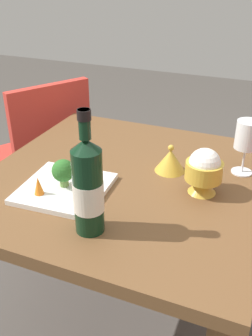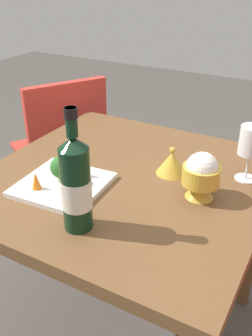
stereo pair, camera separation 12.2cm
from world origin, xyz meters
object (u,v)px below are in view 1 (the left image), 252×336
Objects in this scene: rice_bowl at (204,170)px; carrot_garnish_left at (86,171)px; wine_glass at (247,136)px; serving_plate at (65,188)px; broccoli_floret at (63,171)px; chair_near_window at (47,145)px; carrot_garnish_right at (38,186)px; rice_bowl_lid at (170,160)px; wine_bottle at (88,187)px.

rice_bowl is 2.59× the size of carrot_garnish_left.
wine_glass reaches higher than serving_plate.
carrot_garnish_left is (0.26, -0.44, -0.09)m from wine_glass.
broccoli_floret reaches higher than carrot_garnish_left.
chair_near_window reaches higher than broccoli_floret.
broccoli_floret is at bearing -68.65° from rice_bowl.
carrot_garnish_right is (0.39, -0.52, -0.09)m from wine_glass.
rice_bowl_lid is at bearing 133.62° from serving_plate.
rice_bowl_lid is (-0.38, 0.10, -0.09)m from wine_bottle.
rice_bowl is 0.35m from carrot_garnish_left.
rice_bowl reaches higher than carrot_garnish_left.
wine_glass is (0.29, 0.96, 0.32)m from chair_near_window.
serving_plate is 0.09m from carrot_garnish_right.
wine_glass is 0.58m from broccoli_floret.
wine_glass is 0.65m from carrot_garnish_right.
serving_plate is (0.32, -0.48, -0.12)m from wine_glass.
chair_near_window is 1.01m from rice_bowl.
carrot_garnish_right is (0.07, -0.04, -0.02)m from broccoli_floret.
chair_near_window reaches higher than serving_plate.
wine_glass is at bearing 120.47° from carrot_garnish_left.
chair_near_window is at bearing -117.78° from rice_bowl.
rice_bowl_lid is 1.83× the size of carrot_garnish_left.
wine_glass is 0.67× the size of serving_plate.
wine_bottle is at bearing 48.86° from serving_plate.
chair_near_window is at bearing -136.14° from carrot_garnish_left.
carrot_garnish_right is (0.07, -0.04, 0.04)m from serving_plate.
wine_glass is 2.09× the size of broccoli_floret.
serving_plate is at bearing -111.51° from chair_near_window.
broccoli_floret reaches higher than serving_plate.
wine_bottle reaches higher than wine_glass.
serving_plate is at bearing -55.97° from wine_glass.
wine_bottle is 5.98× the size of carrot_garnish_right.
chair_near_window is 6.00× the size of rice_bowl.
carrot_garnish_right is (0.31, -0.30, 0.01)m from rice_bowl_lid.
wine_glass reaches higher than carrot_garnish_left.
rice_bowl_lid is at bearing -70.44° from wine_glass.
rice_bowl_lid is 0.43m from carrot_garnish_right.
rice_bowl is (0.17, -0.09, -0.05)m from wine_glass.
chair_near_window reaches higher than rice_bowl_lid.
wine_glass reaches higher than rice_bowl.
carrot_garnish_right is (0.67, 0.44, 0.24)m from chair_near_window.
wine_bottle is 2.30× the size of rice_bowl.
broccoli_floret is (0.32, -0.48, -0.06)m from wine_glass.
wine_bottle is at bearing -14.35° from rice_bowl_lid.
chair_near_window is 9.91× the size of broccoli_floret.
carrot_garnish_left and carrot_garnish_right have the same top height.
rice_bowl_lid is at bearing 133.23° from broccoli_floret.
carrot_garnish_left is (0.09, -0.34, -0.03)m from rice_bowl.
chair_near_window is 0.84m from carrot_garnish_right.
serving_plate is at bearing -46.38° from rice_bowl_lid.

